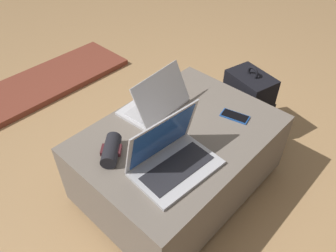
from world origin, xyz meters
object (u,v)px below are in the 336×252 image
at_px(laptop_far, 156,102).
at_px(cell_phone, 235,116).
at_px(laptop_near, 171,157).
at_px(wrist_brace, 111,150).
at_px(backpack, 248,105).

bearing_deg(laptop_far, cell_phone, 120.56).
bearing_deg(laptop_near, wrist_brace, 124.94).
bearing_deg(wrist_brace, laptop_far, 13.68).
height_order(laptop_near, wrist_brace, laptop_near).
height_order(backpack, wrist_brace, backpack).
distance_m(laptop_far, cell_phone, 0.42).
bearing_deg(cell_phone, laptop_near, -14.72).
bearing_deg(laptop_near, backpack, 12.13).
bearing_deg(backpack, cell_phone, 122.75).
xyz_separation_m(cell_phone, backpack, (0.39, 0.13, -0.22)).
height_order(laptop_far, cell_phone, laptop_far).
height_order(cell_phone, wrist_brace, wrist_brace).
distance_m(backpack, wrist_brace, 1.04).
xyz_separation_m(laptop_near, cell_phone, (0.48, -0.01, -0.05)).
bearing_deg(backpack, laptop_far, 84.98).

